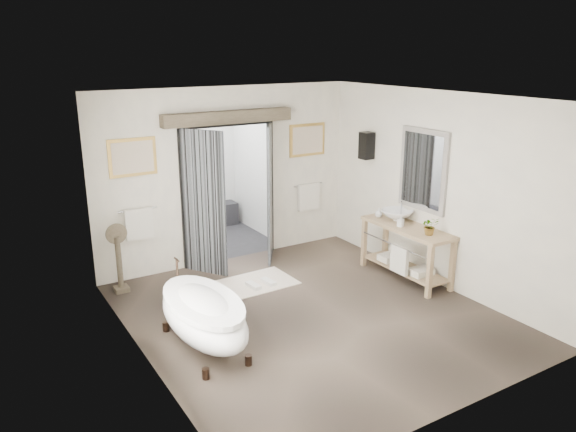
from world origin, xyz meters
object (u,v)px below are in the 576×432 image
object	(u,v)px
clawfoot_tub	(203,315)
basin	(397,215)
vanity	(406,248)
rug	(255,283)

from	to	relation	value
clawfoot_tub	basin	bearing A→B (deg)	10.21
basin	clawfoot_tub	bearing A→B (deg)	-150.55
vanity	rug	bearing A→B (deg)	153.73
clawfoot_tub	rug	xyz separation A→B (m)	(1.42, 1.36, -0.42)
clawfoot_tub	vanity	xyz separation A→B (m)	(3.52, 0.33, 0.08)
clawfoot_tub	rug	world-z (taller)	clawfoot_tub
vanity	basin	world-z (taller)	basin
vanity	rug	world-z (taller)	vanity
clawfoot_tub	rug	distance (m)	2.01
rug	basin	size ratio (longest dim) A/B	2.37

